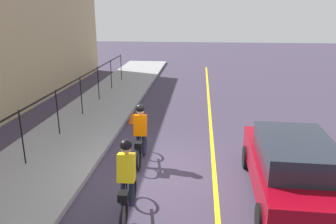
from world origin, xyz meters
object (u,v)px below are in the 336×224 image
at_px(cyclist_follow, 127,180).
at_px(patrol_sedan, 292,167).
at_px(traffic_cone_near, 132,117).
at_px(cyclist_lead, 141,135).

bearing_deg(cyclist_follow, patrol_sedan, -73.70).
bearing_deg(patrol_sedan, traffic_cone_near, 45.06).
distance_m(cyclist_lead, cyclist_follow, 2.68).
bearing_deg(cyclist_lead, patrol_sedan, -112.27).
height_order(cyclist_follow, traffic_cone_near, cyclist_follow).
xyz_separation_m(cyclist_lead, patrol_sedan, (-1.53, -3.89, -0.09)).
bearing_deg(cyclist_lead, cyclist_follow, -176.88).
bearing_deg(patrol_sedan, cyclist_lead, 70.00).
bearing_deg(cyclist_follow, cyclist_lead, 3.12).
bearing_deg(cyclist_lead, traffic_cone_near, 14.72).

